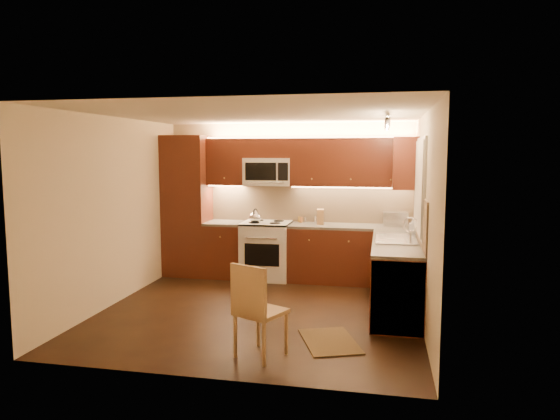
% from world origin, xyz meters
% --- Properties ---
extents(floor, '(4.00, 4.00, 0.01)m').
position_xyz_m(floor, '(0.00, 0.00, 0.00)').
color(floor, black).
rests_on(floor, ground).
extents(ceiling, '(4.00, 4.00, 0.01)m').
position_xyz_m(ceiling, '(0.00, 0.00, 2.50)').
color(ceiling, beige).
rests_on(ceiling, ground).
extents(wall_back, '(4.00, 0.01, 2.50)m').
position_xyz_m(wall_back, '(0.00, 2.00, 1.25)').
color(wall_back, beige).
rests_on(wall_back, ground).
extents(wall_front, '(4.00, 0.01, 2.50)m').
position_xyz_m(wall_front, '(0.00, -2.00, 1.25)').
color(wall_front, beige).
rests_on(wall_front, ground).
extents(wall_left, '(0.01, 4.00, 2.50)m').
position_xyz_m(wall_left, '(-2.00, 0.00, 1.25)').
color(wall_left, beige).
rests_on(wall_left, ground).
extents(wall_right, '(0.01, 4.00, 2.50)m').
position_xyz_m(wall_right, '(2.00, 0.00, 1.25)').
color(wall_right, beige).
rests_on(wall_right, ground).
extents(pantry, '(0.70, 0.60, 2.30)m').
position_xyz_m(pantry, '(-1.65, 1.70, 1.15)').
color(pantry, '#471B0F').
rests_on(pantry, floor).
extents(base_cab_back_left, '(0.62, 0.60, 0.86)m').
position_xyz_m(base_cab_back_left, '(-0.99, 1.70, 0.43)').
color(base_cab_back_left, '#471B0F').
rests_on(base_cab_back_left, floor).
extents(counter_back_left, '(0.62, 0.60, 0.04)m').
position_xyz_m(counter_back_left, '(-0.99, 1.70, 0.88)').
color(counter_back_left, '#3C3A37').
rests_on(counter_back_left, base_cab_back_left).
extents(base_cab_back_right, '(1.92, 0.60, 0.86)m').
position_xyz_m(base_cab_back_right, '(1.04, 1.70, 0.43)').
color(base_cab_back_right, '#471B0F').
rests_on(base_cab_back_right, floor).
extents(counter_back_right, '(1.92, 0.60, 0.04)m').
position_xyz_m(counter_back_right, '(1.04, 1.70, 0.88)').
color(counter_back_right, '#3C3A37').
rests_on(counter_back_right, base_cab_back_right).
extents(base_cab_right, '(0.60, 2.00, 0.86)m').
position_xyz_m(base_cab_right, '(1.70, 0.40, 0.43)').
color(base_cab_right, '#471B0F').
rests_on(base_cab_right, floor).
extents(counter_right, '(0.60, 2.00, 0.04)m').
position_xyz_m(counter_right, '(1.70, 0.40, 0.88)').
color(counter_right, '#3C3A37').
rests_on(counter_right, base_cab_right).
extents(dishwasher, '(0.58, 0.60, 0.84)m').
position_xyz_m(dishwasher, '(1.70, -0.30, 0.43)').
color(dishwasher, silver).
rests_on(dishwasher, floor).
extents(backsplash_back, '(3.30, 0.02, 0.60)m').
position_xyz_m(backsplash_back, '(0.35, 1.99, 1.20)').
color(backsplash_back, tan).
rests_on(backsplash_back, wall_back).
extents(backsplash_right, '(0.02, 2.00, 0.60)m').
position_xyz_m(backsplash_right, '(1.99, 0.40, 1.20)').
color(backsplash_right, tan).
rests_on(backsplash_right, wall_right).
extents(upper_cab_back_left, '(0.62, 0.35, 0.75)m').
position_xyz_m(upper_cab_back_left, '(-0.99, 1.82, 1.88)').
color(upper_cab_back_left, '#471B0F').
rests_on(upper_cab_back_left, wall_back).
extents(upper_cab_back_right, '(1.92, 0.35, 0.75)m').
position_xyz_m(upper_cab_back_right, '(1.04, 1.82, 1.88)').
color(upper_cab_back_right, '#471B0F').
rests_on(upper_cab_back_right, wall_back).
extents(upper_cab_bridge, '(0.76, 0.35, 0.31)m').
position_xyz_m(upper_cab_bridge, '(-0.30, 1.82, 2.09)').
color(upper_cab_bridge, '#471B0F').
rests_on(upper_cab_bridge, wall_back).
extents(upper_cab_right_corner, '(0.35, 0.50, 0.75)m').
position_xyz_m(upper_cab_right_corner, '(1.82, 1.40, 1.88)').
color(upper_cab_right_corner, '#471B0F').
rests_on(upper_cab_right_corner, wall_right).
extents(stove, '(0.76, 0.65, 0.92)m').
position_xyz_m(stove, '(-0.30, 1.68, 0.46)').
color(stove, silver).
rests_on(stove, floor).
extents(microwave, '(0.76, 0.38, 0.44)m').
position_xyz_m(microwave, '(-0.30, 1.81, 1.72)').
color(microwave, silver).
rests_on(microwave, wall_back).
extents(window_frame, '(0.03, 1.44, 1.24)m').
position_xyz_m(window_frame, '(1.99, 0.55, 1.60)').
color(window_frame, silver).
rests_on(window_frame, wall_right).
extents(window_blinds, '(0.02, 1.36, 1.16)m').
position_xyz_m(window_blinds, '(1.97, 0.55, 1.60)').
color(window_blinds, silver).
rests_on(window_blinds, wall_right).
extents(sink, '(0.52, 0.86, 0.15)m').
position_xyz_m(sink, '(1.70, 0.55, 0.98)').
color(sink, silver).
rests_on(sink, counter_right).
extents(faucet, '(0.20, 0.04, 0.30)m').
position_xyz_m(faucet, '(1.88, 0.55, 1.05)').
color(faucet, silver).
rests_on(faucet, counter_right).
extents(track_light_bar, '(0.04, 1.20, 0.03)m').
position_xyz_m(track_light_bar, '(1.55, 0.40, 2.46)').
color(track_light_bar, silver).
rests_on(track_light_bar, ceiling).
extents(kettle, '(0.23, 0.23, 0.23)m').
position_xyz_m(kettle, '(-0.46, 1.56, 1.03)').
color(kettle, silver).
rests_on(kettle, stove).
extents(toaster_oven, '(0.39, 0.30, 0.22)m').
position_xyz_m(toaster_oven, '(1.71, 1.80, 1.01)').
color(toaster_oven, silver).
rests_on(toaster_oven, counter_back_right).
extents(knife_block, '(0.13, 0.19, 0.24)m').
position_xyz_m(knife_block, '(0.56, 1.74, 1.02)').
color(knife_block, '#A47C4A').
rests_on(knife_block, counter_back_right).
extents(spice_jar_a, '(0.04, 0.04, 0.09)m').
position_xyz_m(spice_jar_a, '(0.29, 1.89, 0.94)').
color(spice_jar_a, silver).
rests_on(spice_jar_a, counter_back_right).
extents(spice_jar_b, '(0.04, 0.04, 0.09)m').
position_xyz_m(spice_jar_b, '(0.19, 1.94, 0.95)').
color(spice_jar_b, olive).
rests_on(spice_jar_b, counter_back_right).
extents(spice_jar_c, '(0.05, 0.05, 0.10)m').
position_xyz_m(spice_jar_c, '(0.45, 1.94, 0.95)').
color(spice_jar_c, silver).
rests_on(spice_jar_c, counter_back_right).
extents(spice_jar_d, '(0.06, 0.06, 0.09)m').
position_xyz_m(spice_jar_d, '(0.23, 1.88, 0.95)').
color(spice_jar_d, '#A56431').
rests_on(spice_jar_d, counter_back_right).
extents(soap_bottle, '(0.10, 0.10, 0.22)m').
position_xyz_m(soap_bottle, '(1.93, 1.08, 1.01)').
color(soap_bottle, silver).
rests_on(soap_bottle, counter_right).
extents(rug, '(0.78, 0.94, 0.01)m').
position_xyz_m(rug, '(0.99, -0.90, 0.01)').
color(rug, black).
rests_on(rug, floor).
extents(dining_chair, '(0.56, 0.56, 0.96)m').
position_xyz_m(dining_chair, '(0.35, -1.40, 0.48)').
color(dining_chair, '#A47C4A').
rests_on(dining_chair, floor).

